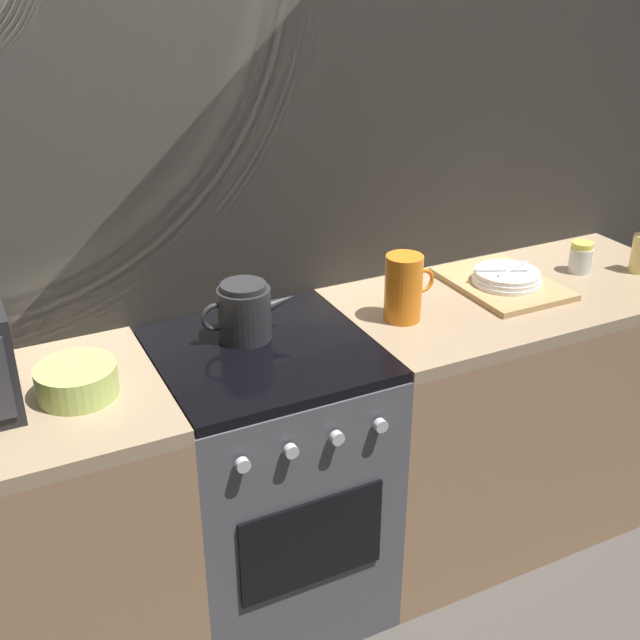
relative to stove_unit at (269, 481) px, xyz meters
name	(u,v)px	position (x,y,z in m)	size (l,w,h in m)	color
ground_plane	(273,592)	(0.00, 0.00, -0.45)	(8.00, 8.00, 0.00)	#47423D
back_wall	(218,211)	(0.00, 0.32, 0.75)	(3.60, 0.05, 2.40)	#A39989
stove_unit	(269,481)	(0.00, 0.00, 0.00)	(0.60, 0.63, 0.90)	#4C4C51
counter_right	(508,409)	(0.90, 0.00, 0.00)	(1.20, 0.60, 0.90)	#997251
kettle	(245,311)	(-0.02, 0.09, 0.53)	(0.28, 0.15, 0.17)	#262628
mixing_bowl	(77,381)	(-0.51, -0.02, 0.49)	(0.20, 0.20, 0.08)	#B7D166
pitcher	(404,288)	(0.44, -0.01, 0.55)	(0.16, 0.11, 0.20)	orange
dish_pile	(504,281)	(0.86, 0.04, 0.47)	(0.30, 0.40, 0.07)	tan
spice_jar	(581,257)	(1.17, 0.04, 0.50)	(0.08, 0.08, 0.10)	silver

